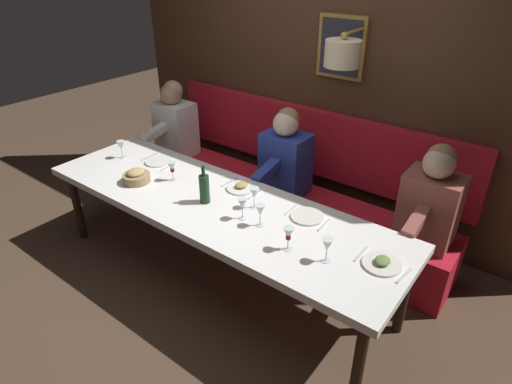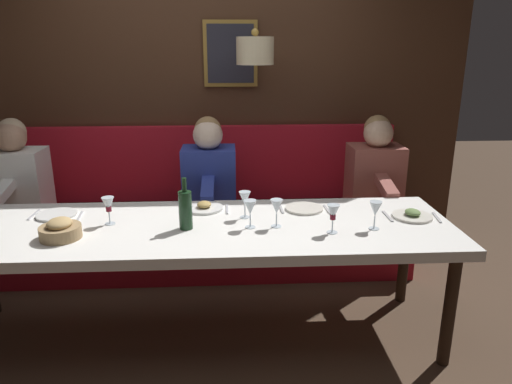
# 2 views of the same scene
# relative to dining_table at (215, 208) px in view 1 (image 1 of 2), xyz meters

# --- Properties ---
(ground_plane) EXTENTS (12.00, 12.00, 0.00)m
(ground_plane) POSITION_rel_dining_table_xyz_m (0.00, 0.00, -0.68)
(ground_plane) COLOR #4C3828
(dining_table) EXTENTS (0.90, 3.01, 0.74)m
(dining_table) POSITION_rel_dining_table_xyz_m (0.00, 0.00, 0.00)
(dining_table) COLOR white
(dining_table) RESTS_ON ground_plane
(banquette_bench) EXTENTS (0.52, 3.21, 0.45)m
(banquette_bench) POSITION_rel_dining_table_xyz_m (0.89, 0.00, -0.46)
(banquette_bench) COLOR red
(banquette_bench) RESTS_ON ground_plane
(back_wall_panel) EXTENTS (0.59, 4.41, 2.90)m
(back_wall_panel) POSITION_rel_dining_table_xyz_m (1.46, -0.01, 0.68)
(back_wall_panel) COLOR #422819
(back_wall_panel) RESTS_ON ground_plane
(diner_nearest) EXTENTS (0.60, 0.40, 0.79)m
(diner_nearest) POSITION_rel_dining_table_xyz_m (0.88, -1.32, 0.13)
(diner_nearest) COLOR #934C42
(diner_nearest) RESTS_ON banquette_bench
(diner_near) EXTENTS (0.60, 0.40, 0.79)m
(diner_near) POSITION_rel_dining_table_xyz_m (0.88, -0.05, 0.13)
(diner_near) COLOR #283893
(diner_near) RESTS_ON banquette_bench
(diner_middle) EXTENTS (0.60, 0.40, 0.79)m
(diner_middle) POSITION_rel_dining_table_xyz_m (0.88, 1.37, 0.13)
(diner_middle) COLOR white
(diner_middle) RESTS_ON banquette_bench
(place_setting_0) EXTENTS (0.24, 0.32, 0.01)m
(place_setting_0) POSITION_rel_dining_table_xyz_m (0.20, 0.86, 0.07)
(place_setting_0) COLOR white
(place_setting_0) RESTS_ON dining_table
(place_setting_1) EXTENTS (0.24, 0.31, 0.01)m
(place_setting_1) POSITION_rel_dining_table_xyz_m (0.23, -0.67, 0.07)
(place_setting_1) COLOR silver
(place_setting_1) RESTS_ON dining_table
(place_setting_2) EXTENTS (0.24, 0.32, 0.05)m
(place_setting_2) POSITION_rel_dining_table_xyz_m (0.05, -1.31, 0.07)
(place_setting_2) COLOR silver
(place_setting_2) RESTS_ON dining_table
(place_setting_3) EXTENTS (0.24, 0.31, 0.05)m
(place_setting_3) POSITION_rel_dining_table_xyz_m (0.28, -0.04, 0.07)
(place_setting_3) COLOR white
(place_setting_3) RESTS_ON dining_table
(wine_glass_0) EXTENTS (0.07, 0.07, 0.16)m
(wine_glass_0) POSITION_rel_dining_table_xyz_m (-0.05, -0.32, 0.17)
(wine_glass_0) COLOR silver
(wine_glass_0) RESTS_ON dining_table
(wine_glass_1) EXTENTS (0.07, 0.07, 0.16)m
(wine_glass_1) POSITION_rel_dining_table_xyz_m (-0.16, -0.77, 0.17)
(wine_glass_1) COLOR silver
(wine_glass_1) RESTS_ON dining_table
(wine_glass_2) EXTENTS (0.07, 0.07, 0.16)m
(wine_glass_2) POSITION_rel_dining_table_xyz_m (0.11, -0.29, 0.17)
(wine_glass_2) COLOR silver
(wine_glass_2) RESTS_ON dining_table
(wine_glass_3) EXTENTS (0.07, 0.07, 0.16)m
(wine_glass_3) POSITION_rel_dining_table_xyz_m (-0.05, -0.47, 0.17)
(wine_glass_3) COLOR silver
(wine_glass_3) RESTS_ON dining_table
(wine_glass_4) EXTENTS (0.07, 0.07, 0.16)m
(wine_glass_4) POSITION_rel_dining_table_xyz_m (-0.12, -1.02, 0.17)
(wine_glass_4) COLOR silver
(wine_glass_4) RESTS_ON dining_table
(wine_glass_5) EXTENTS (0.07, 0.07, 0.16)m
(wine_glass_5) POSITION_rel_dining_table_xyz_m (0.07, 1.19, 0.17)
(wine_glass_5) COLOR silver
(wine_glass_5) RESTS_ON dining_table
(wine_glass_6) EXTENTS (0.07, 0.07, 0.16)m
(wine_glass_6) POSITION_rel_dining_table_xyz_m (0.05, 0.50, 0.17)
(wine_glass_6) COLOR silver
(wine_glass_6) RESTS_ON dining_table
(wine_bottle) EXTENTS (0.08, 0.08, 0.30)m
(wine_bottle) POSITION_rel_dining_table_xyz_m (-0.05, 0.05, 0.17)
(wine_bottle) COLOR #19381E
(wine_bottle) RESTS_ON dining_table
(bread_bowl) EXTENTS (0.22, 0.22, 0.12)m
(bread_bowl) POSITION_rel_dining_table_xyz_m (-0.15, 0.71, 0.11)
(bread_bowl) COLOR #9E7F56
(bread_bowl) RESTS_ON dining_table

